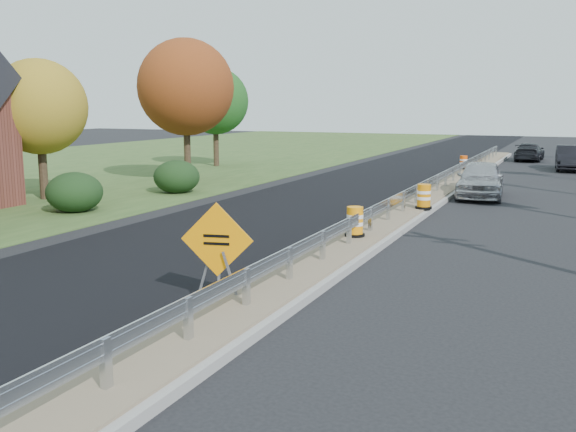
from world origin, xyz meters
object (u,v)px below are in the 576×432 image
at_px(barrel_median_near, 355,222).
at_px(car_silver, 480,179).
at_px(caution_sign, 218,278).
at_px(barrel_median_far, 463,163).
at_px(car_dark_far, 529,152).
at_px(car_dark_mid, 570,158).
at_px(barrel_median_mid, 424,197).

xyz_separation_m(barrel_median_near, car_silver, (1.96, 11.31, 0.16)).
bearing_deg(caution_sign, barrel_median_far, 76.46).
relative_size(caution_sign, car_dark_far, 0.47).
bearing_deg(car_silver, barrel_median_near, -104.64).
bearing_deg(car_dark_far, car_silver, 89.94).
bearing_deg(car_dark_far, barrel_median_far, 75.84).
relative_size(barrel_median_far, car_dark_mid, 0.17).
relative_size(caution_sign, car_dark_mid, 0.45).
distance_m(caution_sign, car_silver, 18.03).
height_order(barrel_median_far, car_dark_far, car_dark_far).
xyz_separation_m(barrel_median_mid, car_dark_far, (1.87, 26.14, -0.01)).
distance_m(barrel_median_far, car_silver, 10.45).
height_order(caution_sign, barrel_median_near, caution_sign).
relative_size(car_silver, car_dark_far, 1.06).
bearing_deg(car_silver, barrel_median_far, 98.20).
relative_size(barrel_median_near, car_dark_far, 0.19).
relative_size(caution_sign, barrel_median_far, 2.63).
height_order(caution_sign, car_dark_far, caution_sign).
distance_m(car_silver, car_dark_mid, 14.77).
bearing_deg(car_dark_mid, barrel_median_near, -105.29).
xyz_separation_m(caution_sign, car_dark_far, (3.32, 38.48, 0.12)).
xyz_separation_m(barrel_median_mid, car_silver, (1.25, 5.48, 0.14)).
distance_m(caution_sign, car_dark_mid, 32.78).
distance_m(barrel_median_near, barrel_median_mid, 5.87).
bearing_deg(car_dark_far, caution_sign, 86.73).
bearing_deg(car_dark_far, barrel_median_near, 87.04).
height_order(caution_sign, barrel_median_mid, caution_sign).
distance_m(barrel_median_far, car_dark_mid, 7.12).
distance_m(barrel_median_near, barrel_median_far, 21.49).
bearing_deg(barrel_median_near, caution_sign, -96.47).
height_order(barrel_median_near, car_dark_far, car_dark_far).
relative_size(barrel_median_near, car_silver, 0.18).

